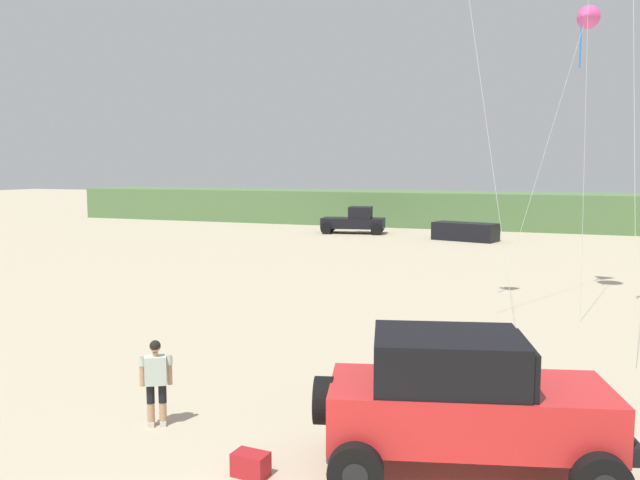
# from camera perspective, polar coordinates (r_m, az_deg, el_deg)

# --- Properties ---
(dune_ridge) EXTENTS (90.00, 6.83, 2.83)m
(dune_ridge) POSITION_cam_1_polar(r_m,az_deg,el_deg) (54.94, 22.03, 2.26)
(dune_ridge) COLOR #567A47
(dune_ridge) RESTS_ON ground_plane
(jeep) EXTENTS (5.02, 3.42, 2.26)m
(jeep) POSITION_cam_1_polar(r_m,az_deg,el_deg) (10.99, 12.41, -13.39)
(jeep) COLOR red
(jeep) RESTS_ON ground_plane
(person_watching) EXTENTS (0.55, 0.45, 1.67)m
(person_watching) POSITION_cam_1_polar(r_m,az_deg,el_deg) (12.98, -14.04, -11.55)
(person_watching) COLOR tan
(person_watching) RESTS_ON ground_plane
(cooler_box) EXTENTS (0.58, 0.40, 0.38)m
(cooler_box) POSITION_cam_1_polar(r_m,az_deg,el_deg) (11.06, -6.03, -18.79)
(cooler_box) COLOR #B21E23
(cooler_box) RESTS_ON ground_plane
(distant_pickup) EXTENTS (4.85, 3.07, 1.98)m
(distant_pickup) POSITION_cam_1_polar(r_m,az_deg,el_deg) (48.68, 3.05, 1.68)
(distant_pickup) COLOR black
(distant_pickup) RESTS_ON ground_plane
(distant_sedan) EXTENTS (4.50, 2.73, 1.20)m
(distant_sedan) POSITION_cam_1_polar(r_m,az_deg,el_deg) (44.88, 12.49, 0.72)
(distant_sedan) COLOR black
(distant_sedan) RESTS_ON ground_plane
(kite_orange_streamer) EXTENTS (3.06, 4.62, 10.86)m
(kite_orange_streamer) POSITION_cam_1_polar(r_m,az_deg,el_deg) (26.94, 22.08, 17.49)
(kite_orange_streamer) COLOR #E04C93
(kite_orange_streamer) RESTS_ON ground_plane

